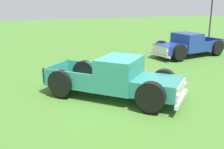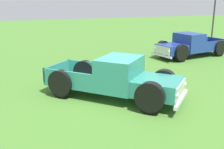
{
  "view_description": "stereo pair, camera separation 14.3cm",
  "coord_description": "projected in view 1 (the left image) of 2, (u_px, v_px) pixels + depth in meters",
  "views": [
    {
      "loc": [
        8.62,
        -3.66,
        3.62
      ],
      "look_at": [
        -0.19,
        -0.04,
        0.9
      ],
      "focal_mm": 42.88,
      "sensor_mm": 36.0,
      "label": 1
    },
    {
      "loc": [
        8.67,
        -3.53,
        3.62
      ],
      "look_at": [
        -0.19,
        -0.04,
        0.9
      ],
      "focal_mm": 42.88,
      "sensor_mm": 36.0,
      "label": 2
    }
  ],
  "objects": [
    {
      "name": "lamp_post_near",
      "position": [
        211.0,
        16.0,
        21.72
      ],
      "size": [
        0.36,
        0.36,
        4.2
      ],
      "color": "#2D2D33",
      "rests_on": "ground_plane"
    },
    {
      "name": "pickup_truck_behind_left",
      "position": [
        186.0,
        46.0,
        16.97
      ],
      "size": [
        2.53,
        5.16,
        1.52
      ],
      "color": "navy",
      "rests_on": "ground_plane"
    },
    {
      "name": "pickup_truck_foreground",
      "position": [
        121.0,
        80.0,
        9.8
      ],
      "size": [
        4.98,
        4.85,
        1.57
      ],
      "color": "#2D8475",
      "rests_on": "ground_plane"
    },
    {
      "name": "ground_plane",
      "position": [
        115.0,
        99.0,
        10.0
      ],
      "size": [
        80.0,
        80.0,
        0.0
      ],
      "primitive_type": "plane",
      "color": "#477A2D"
    }
  ]
}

